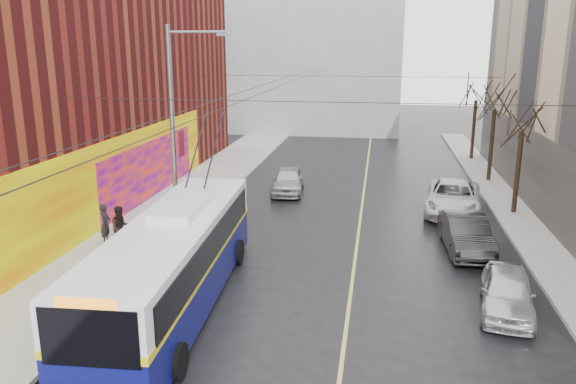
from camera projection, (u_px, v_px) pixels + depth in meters
name	position (u px, v px, depth m)	size (l,w,h in m)	color
ground	(279.00, 381.00, 14.10)	(140.00, 140.00, 0.00)	black
sidewalk_left	(159.00, 221.00, 26.79)	(4.00, 60.00, 0.15)	gray
sidewalk_right	(534.00, 240.00, 24.13)	(2.00, 60.00, 0.15)	gray
lane_line	(360.00, 219.00, 27.23)	(0.12, 50.00, 0.01)	#BFB74C
building_left	(15.00, 70.00, 28.19)	(12.11, 36.00, 14.00)	#511010
building_far	(299.00, 37.00, 55.71)	(20.50, 12.10, 18.00)	gray
streetlight_pole	(176.00, 128.00, 23.38)	(2.65, 0.60, 9.00)	slate
catenary_wires	(281.00, 87.00, 27.02)	(18.00, 60.00, 0.22)	black
tree_near	(524.00, 115.00, 26.71)	(3.20, 3.20, 6.40)	black
tree_mid	(496.00, 96.00, 33.32)	(3.20, 3.20, 6.68)	black
tree_far	(477.00, 89.00, 40.04)	(3.20, 3.20, 6.57)	black
pigeons_flying	(265.00, 77.00, 21.87)	(4.54, 2.58, 2.33)	slate
trolleybus	(174.00, 262.00, 17.67)	(3.26, 12.04, 5.65)	#0A0D51
parked_car_a	(507.00, 292.00, 17.61)	(1.58, 3.92, 1.34)	silver
parked_car_b	(466.00, 234.00, 22.83)	(1.59, 4.57, 1.51)	#252527
parked_car_c	(453.00, 198.00, 28.14)	(2.60, 5.63, 1.56)	silver
following_car	(288.00, 180.00, 32.00)	(1.72, 4.27, 1.45)	#A6A6AB
pedestrian_a	(105.00, 224.00, 23.34)	(0.62, 0.40, 1.69)	black
pedestrian_b	(121.00, 228.00, 22.57)	(0.88, 0.69, 1.81)	black
pedestrian_c	(185.00, 204.00, 25.96)	(1.17, 0.67, 1.81)	black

